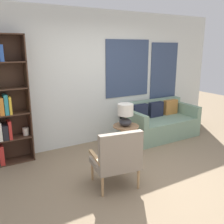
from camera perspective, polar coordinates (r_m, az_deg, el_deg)
name	(u,v)px	position (r m, az deg, el deg)	size (l,w,h in m)	color
ground_plane	(154,183)	(3.94, 9.58, -15.75)	(14.00, 14.00, 0.00)	#847056
wall_back	(95,78)	(5.17, -3.91, 7.69)	(6.40, 0.08, 2.70)	silver
armchair	(118,157)	(3.55, 1.30, -10.24)	(0.70, 0.65, 0.88)	tan
couch	(159,122)	(5.78, 10.67, -2.37)	(1.62, 0.87, 0.78)	gray
side_table	(126,129)	(4.77, 3.20, -3.80)	(0.49, 0.49, 0.53)	#99704C
table_lamp	(125,114)	(4.66, 3.10, -0.37)	(0.29, 0.29, 0.43)	#2D2D33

